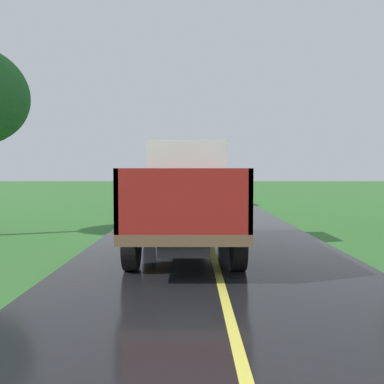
# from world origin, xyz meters

# --- Properties ---
(banana_truck_near) EXTENTS (2.38, 5.82, 2.80)m
(banana_truck_near) POSITION_xyz_m (-0.66, 9.75, 1.47)
(banana_truck_near) COLOR #2D2D30
(banana_truck_near) RESTS_ON road_surface
(banana_truck_far) EXTENTS (2.38, 5.81, 2.80)m
(banana_truck_far) POSITION_xyz_m (-0.95, 22.67, 1.47)
(banana_truck_far) COLOR #2D2D30
(banana_truck_far) RESTS_ON road_surface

